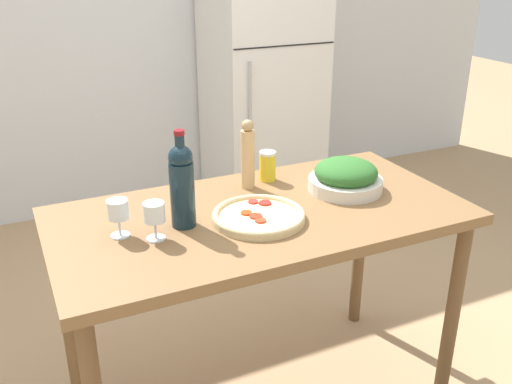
# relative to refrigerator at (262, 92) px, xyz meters

# --- Properties ---
(wall_back) EXTENTS (6.40, 0.06, 2.60)m
(wall_back) POSITION_rel_refrigerator_xyz_m (-0.91, 0.38, 0.47)
(wall_back) COLOR silver
(wall_back) RESTS_ON ground_plane
(refrigerator) EXTENTS (0.72, 0.70, 1.65)m
(refrigerator) POSITION_rel_refrigerator_xyz_m (0.00, 0.00, 0.00)
(refrigerator) COLOR white
(refrigerator) RESTS_ON ground_plane
(prep_counter) EXTENTS (1.49, 0.75, 0.88)m
(prep_counter) POSITION_rel_refrigerator_xyz_m (-0.91, -1.89, -0.05)
(prep_counter) COLOR brown
(prep_counter) RESTS_ON ground_plane
(wine_bottle) EXTENTS (0.08, 0.08, 0.34)m
(wine_bottle) POSITION_rel_refrigerator_xyz_m (-1.20, -1.89, 0.21)
(wine_bottle) COLOR #142833
(wine_bottle) RESTS_ON prep_counter
(wine_glass_near) EXTENTS (0.07, 0.07, 0.13)m
(wine_glass_near) POSITION_rel_refrigerator_xyz_m (-1.31, -1.94, 0.14)
(wine_glass_near) COLOR silver
(wine_glass_near) RESTS_ON prep_counter
(wine_glass_far) EXTENTS (0.07, 0.07, 0.13)m
(wine_glass_far) POSITION_rel_refrigerator_xyz_m (-1.41, -1.87, 0.14)
(wine_glass_far) COLOR silver
(wine_glass_far) RESTS_ON prep_counter
(pepper_mill) EXTENTS (0.05, 0.05, 0.28)m
(pepper_mill) POSITION_rel_refrigerator_xyz_m (-0.86, -1.67, 0.19)
(pepper_mill) COLOR tan
(pepper_mill) RESTS_ON prep_counter
(salad_bowl) EXTENTS (0.29, 0.29, 0.13)m
(salad_bowl) POSITION_rel_refrigerator_xyz_m (-0.53, -1.86, 0.11)
(salad_bowl) COLOR silver
(salad_bowl) RESTS_ON prep_counter
(homemade_pizza) EXTENTS (0.33, 0.33, 0.03)m
(homemade_pizza) POSITION_rel_refrigerator_xyz_m (-0.95, -1.96, 0.07)
(homemade_pizza) COLOR #DBC189
(homemade_pizza) RESTS_ON prep_counter
(salt_canister) EXTENTS (0.07, 0.07, 0.12)m
(salt_canister) POSITION_rel_refrigerator_xyz_m (-0.76, -1.63, 0.12)
(salt_canister) COLOR yellow
(salt_canister) RESTS_ON prep_counter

